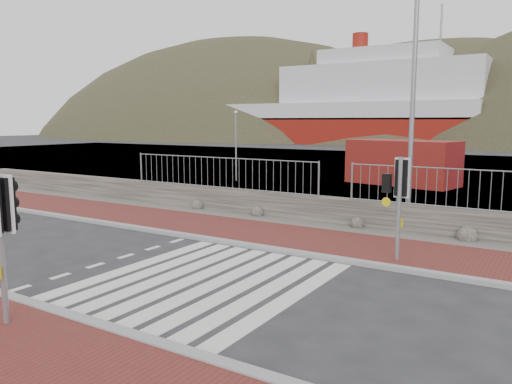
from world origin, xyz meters
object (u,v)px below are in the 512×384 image
Objects in this scene: ferry at (343,110)px; streetlight at (419,73)px; traffic_signal_far at (398,187)px; shipping_container at (402,162)px.

ferry is 5.60× the size of streetlight.
streetlight is at bearing -65.66° from ferry.
traffic_signal_far is 0.30× the size of streetlight.
ferry reaches higher than traffic_signal_far.
ferry is 18.94× the size of traffic_signal_far.
traffic_signal_far is (27.79, -64.24, -3.45)m from ferry.
traffic_signal_far is 5.51m from streetlight.
ferry is at bearing -63.57° from traffic_signal_far.
shipping_container is at bearing 92.06° from streetlight.
streetlight is (-0.77, 4.48, 3.11)m from traffic_signal_far.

